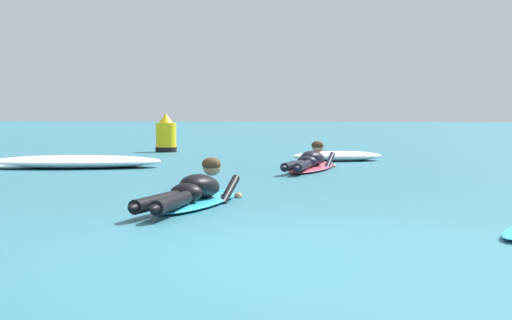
# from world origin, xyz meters

# --- Properties ---
(ground_plane) EXTENTS (120.00, 120.00, 0.00)m
(ground_plane) POSITION_xyz_m (0.00, 10.00, 0.00)
(ground_plane) COLOR #2D6B7A
(surfer_near) EXTENTS (0.73, 2.57, 0.53)m
(surfer_near) POSITION_xyz_m (-1.35, 2.42, 0.14)
(surfer_near) COLOR #2DB2D1
(surfer_near) RESTS_ON ground
(surfer_far) EXTENTS (0.88, 2.69, 0.54)m
(surfer_far) POSITION_xyz_m (-0.60, 7.49, 0.13)
(surfer_far) COLOR #E54C66
(surfer_far) RESTS_ON ground
(whitewater_mid_left) EXTENTS (2.02, 1.34, 0.20)m
(whitewater_mid_left) POSITION_xyz_m (-0.29, 10.09, 0.09)
(whitewater_mid_left) COLOR white
(whitewater_mid_left) RESTS_ON ground
(whitewater_back) EXTENTS (3.29, 1.86, 0.23)m
(whitewater_back) POSITION_xyz_m (-4.83, 7.36, 0.11)
(whitewater_back) COLOR white
(whitewater_back) RESTS_ON ground
(channel_marker_buoy) EXTENTS (0.54, 0.54, 0.97)m
(channel_marker_buoy) POSITION_xyz_m (-4.76, 12.86, 0.38)
(channel_marker_buoy) COLOR yellow
(channel_marker_buoy) RESTS_ON ground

